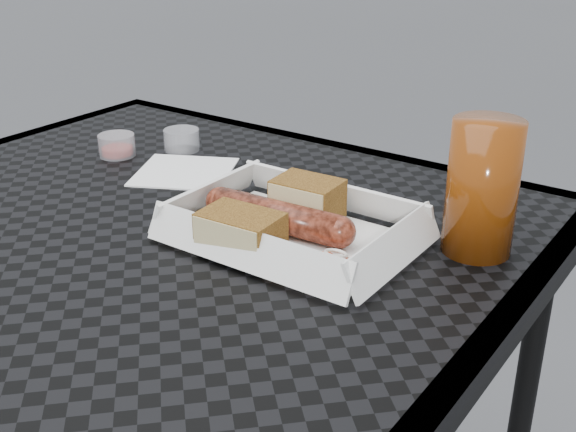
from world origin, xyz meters
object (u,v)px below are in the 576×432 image
Objects in this scene: bratwurst at (277,216)px; patio_table at (133,296)px; drink_glass at (482,188)px; food_tray at (293,237)px.

patio_table is at bearing -144.70° from bratwurst.
drink_glass is at bearing 29.18° from patio_table.
food_tray is at bearing -153.08° from drink_glass.
drink_glass is (0.17, 0.08, 0.07)m from food_tray.
patio_table is at bearing -148.45° from food_tray.
food_tray is 1.21× the size of bratwurst.
drink_glass is at bearing 24.40° from bratwurst.
bratwurst is 0.21m from drink_glass.
food_tray is 1.60× the size of drink_glass.
food_tray reaches higher than patio_table.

